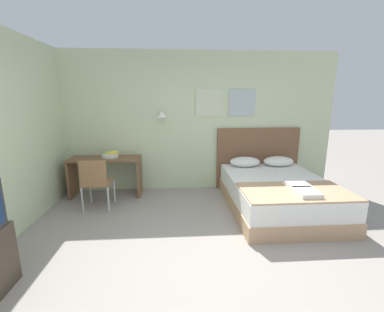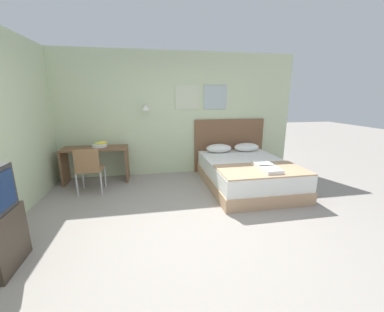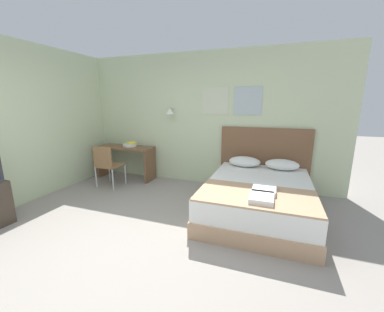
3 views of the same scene
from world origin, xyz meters
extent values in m
plane|color=gray|center=(0.00, 0.00, 0.00)|extent=(24.00, 24.00, 0.00)
cube|color=beige|center=(0.00, 2.62, 1.32)|extent=(5.60, 0.06, 2.65)
cube|color=beige|center=(0.35, 2.58, 1.70)|extent=(0.52, 0.02, 0.52)
cube|color=#A8B7BC|center=(0.98, 2.58, 1.70)|extent=(0.52, 0.02, 0.52)
cylinder|color=#B2B2B7|center=(-0.55, 2.51, 1.55)|extent=(0.02, 0.16, 0.02)
cone|color=white|center=(-0.55, 2.42, 1.50)|extent=(0.17, 0.17, 0.12)
cube|color=tan|center=(1.34, 1.49, 0.11)|extent=(1.53, 2.08, 0.22)
cube|color=white|center=(1.34, 1.49, 0.36)|extent=(1.50, 2.04, 0.29)
cube|color=brown|center=(1.34, 2.56, 0.61)|extent=(1.65, 0.06, 1.21)
ellipsoid|color=white|center=(1.01, 2.30, 0.60)|extent=(0.57, 0.36, 0.19)
ellipsoid|color=white|center=(1.66, 2.30, 0.60)|extent=(0.57, 0.36, 0.19)
cube|color=tan|center=(1.34, 0.88, 0.52)|extent=(1.48, 0.83, 0.02)
cube|color=white|center=(1.43, 1.03, 0.56)|extent=(0.30, 0.33, 0.06)
cube|color=white|center=(1.42, 0.74, 0.56)|extent=(0.28, 0.35, 0.06)
cube|color=brown|center=(-1.60, 2.29, 0.70)|extent=(1.26, 0.49, 0.03)
cube|color=brown|center=(-2.21, 2.29, 0.34)|extent=(0.04, 0.45, 0.69)
cube|color=brown|center=(-0.98, 2.29, 0.34)|extent=(0.04, 0.45, 0.69)
cube|color=#8E6642|center=(-1.58, 1.74, 0.43)|extent=(0.44, 0.44, 0.02)
cube|color=#8E6642|center=(-1.58, 1.53, 0.65)|extent=(0.41, 0.03, 0.41)
cylinder|color=#B7B7BC|center=(-1.79, 1.94, 0.21)|extent=(0.03, 0.03, 0.42)
cylinder|color=#B7B7BC|center=(-1.38, 1.94, 0.21)|extent=(0.03, 0.03, 0.42)
cylinder|color=#B7B7BC|center=(-1.79, 1.54, 0.21)|extent=(0.03, 0.03, 0.42)
cylinder|color=#B7B7BC|center=(-1.38, 1.54, 0.21)|extent=(0.03, 0.03, 0.42)
cylinder|color=silver|center=(-1.51, 2.34, 0.75)|extent=(0.30, 0.30, 0.05)
ellipsoid|color=yellow|center=(-1.45, 2.36, 0.80)|extent=(0.21, 0.14, 0.07)
sphere|color=#B2C156|center=(-1.57, 2.34, 0.79)|extent=(0.08, 0.08, 0.08)
camera|label=1|loc=(-0.32, -2.36, 1.77)|focal=24.00mm
camera|label=2|loc=(-0.51, -2.62, 1.72)|focal=22.00mm
camera|label=3|loc=(1.52, -2.02, 1.67)|focal=22.00mm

